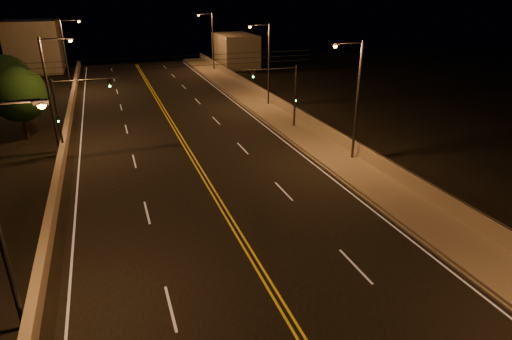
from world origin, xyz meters
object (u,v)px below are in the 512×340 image
object	(u,v)px
tree_0	(19,95)
tree_1	(6,79)
streetlight_2	(267,60)
traffic_signal_right	(286,90)
streetlight_4	(2,209)
streetlight_1	(355,95)
streetlight_3	(211,38)
traffic_signal_left	(70,107)
streetlight_5	(52,88)
streetlight_6	(67,51)

from	to	relation	value
tree_0	tree_1	world-z (taller)	tree_1
streetlight_2	tree_1	bearing A→B (deg)	171.91
streetlight_2	traffic_signal_right	bearing A→B (deg)	-99.51
streetlight_4	traffic_signal_right	size ratio (longest dim) A/B	1.51
streetlight_1	tree_0	world-z (taller)	streetlight_1
streetlight_4	streetlight_3	bearing A→B (deg)	68.91
tree_1	tree_0	bearing A→B (deg)	-74.55
streetlight_4	tree_1	bearing A→B (deg)	98.98
streetlight_3	tree_0	size ratio (longest dim) A/B	1.42
streetlight_3	streetlight_4	world-z (taller)	same
streetlight_1	streetlight_3	distance (m)	44.06
streetlight_1	traffic_signal_left	world-z (taller)	streetlight_1
streetlight_1	streetlight_5	distance (m)	23.67
streetlight_1	traffic_signal_right	size ratio (longest dim) A/B	1.51
traffic_signal_left	tree_1	bearing A→B (deg)	116.65
streetlight_5	streetlight_6	xyz separation A→B (m)	(0.00, 23.80, 0.00)
streetlight_3	tree_0	xyz separation A→B (m)	(-24.66, -29.51, -1.23)
tree_1	streetlight_5	bearing A→B (deg)	-66.48
streetlight_3	tree_1	distance (m)	34.54
streetlight_5	tree_1	bearing A→B (deg)	113.52
streetlight_2	streetlight_3	xyz separation A→B (m)	(0.00, 25.57, 0.00)
traffic_signal_right	tree_0	xyz separation A→B (m)	(-23.13, 5.16, 0.22)
streetlight_3	traffic_signal_right	xyz separation A→B (m)	(-1.52, -34.66, -1.45)
streetlight_1	traffic_signal_right	bearing A→B (deg)	99.21
streetlight_6	tree_1	world-z (taller)	streetlight_6
traffic_signal_right	traffic_signal_left	xyz separation A→B (m)	(-18.80, 0.00, 0.00)
streetlight_6	tree_0	distance (m)	19.56
streetlight_5	tree_0	xyz separation A→B (m)	(-3.21, 4.55, -1.23)
streetlight_2	streetlight_4	bearing A→B (deg)	-125.52
traffic_signal_left	traffic_signal_right	bearing A→B (deg)	0.00
traffic_signal_left	streetlight_5	bearing A→B (deg)	151.49
streetlight_5	tree_0	bearing A→B (deg)	125.22
streetlight_5	tree_1	size ratio (longest dim) A/B	1.39
traffic_signal_left	tree_1	size ratio (longest dim) A/B	0.92
tree_0	streetlight_6	bearing A→B (deg)	80.54
streetlight_6	streetlight_3	bearing A→B (deg)	25.56
streetlight_1	tree_0	bearing A→B (deg)	149.45
streetlight_4	streetlight_6	xyz separation A→B (m)	(0.00, 45.36, 0.00)
streetlight_3	streetlight_5	size ratio (longest dim) A/B	1.00
streetlight_4	streetlight_6	bearing A→B (deg)	90.00
streetlight_6	traffic_signal_left	bearing A→B (deg)	-87.37
traffic_signal_right	traffic_signal_left	world-z (taller)	same
streetlight_1	streetlight_3	xyz separation A→B (m)	(0.00, 44.06, 0.00)
streetlight_4	tree_1	world-z (taller)	streetlight_4
streetlight_1	traffic_signal_right	xyz separation A→B (m)	(-1.52, 9.40, -1.45)
streetlight_1	streetlight_4	size ratio (longest dim) A/B	1.00
streetlight_4	streetlight_5	bearing A→B (deg)	90.00
tree_0	tree_1	size ratio (longest dim) A/B	0.98
streetlight_1	streetlight_6	size ratio (longest dim) A/B	1.00
streetlight_6	tree_0	size ratio (longest dim) A/B	1.42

